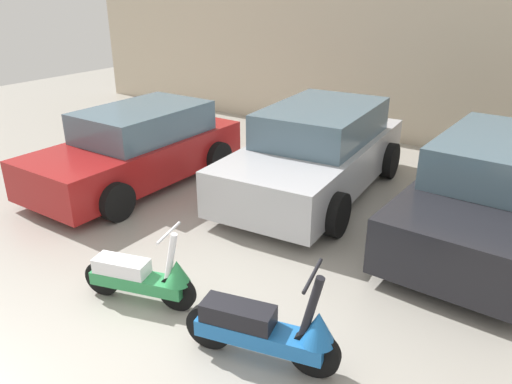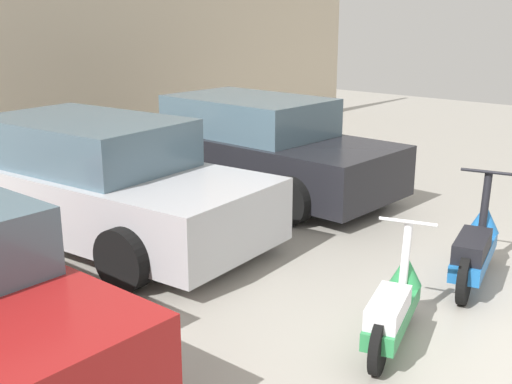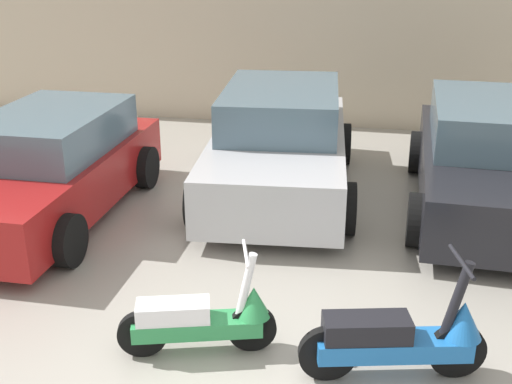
# 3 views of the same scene
# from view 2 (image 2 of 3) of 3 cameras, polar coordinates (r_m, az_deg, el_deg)

# --- Properties ---
(scooter_front_left) EXTENTS (1.34, 0.65, 0.96)m
(scooter_front_left) POSITION_cam_2_polar(r_m,az_deg,el_deg) (5.51, 12.23, -9.68)
(scooter_front_left) COLOR black
(scooter_front_left) RESTS_ON ground_plane
(scooter_front_right) EXTENTS (1.52, 0.67, 1.08)m
(scooter_front_right) POSITION_cam_2_polar(r_m,az_deg,el_deg) (6.90, 18.97, -4.51)
(scooter_front_right) COLOR black
(scooter_front_right) RESTS_ON ground_plane
(car_rear_center) EXTENTS (2.34, 4.40, 1.45)m
(car_rear_center) POSITION_cam_2_polar(r_m,az_deg,el_deg) (7.93, -13.86, 0.87)
(car_rear_center) COLOR #B7B7BC
(car_rear_center) RESTS_ON ground_plane
(car_rear_right) EXTENTS (2.14, 4.26, 1.43)m
(car_rear_right) POSITION_cam_2_polar(r_m,az_deg,el_deg) (9.71, 0.18, 3.99)
(car_rear_right) COLOR black
(car_rear_right) RESTS_ON ground_plane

